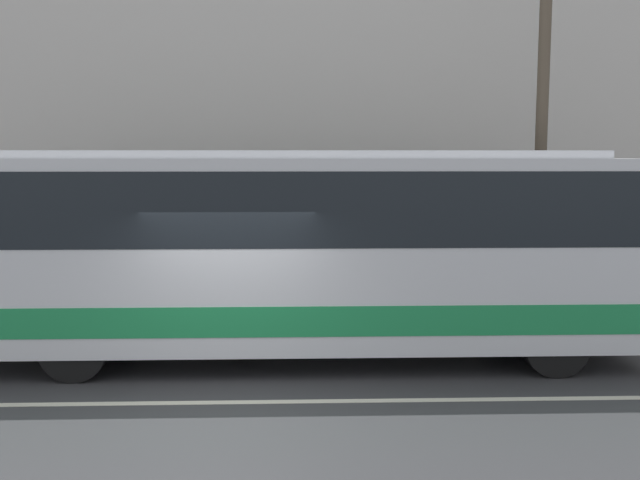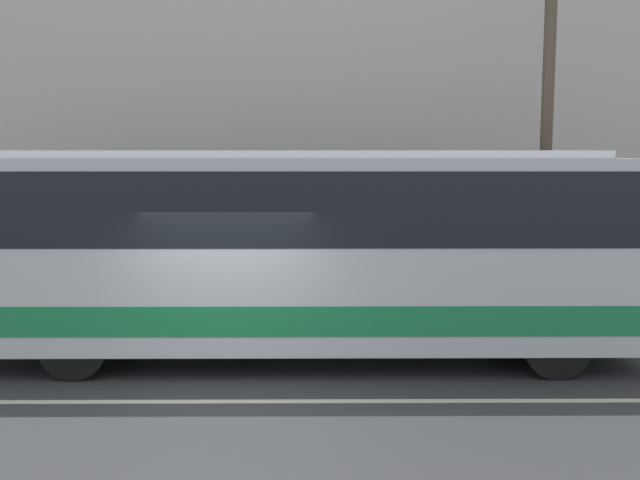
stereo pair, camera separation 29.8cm
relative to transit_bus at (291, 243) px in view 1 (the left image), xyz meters
The scene contains 6 objects.
ground_plane 2.98m from the transit_bus, 112.92° to the right, with size 60.00×60.00×0.00m, color #38383A.
sidewalk 3.96m from the transit_bus, 104.71° to the left, with size 60.00×3.02×0.15m.
building_facade 7.06m from the transit_bus, 100.02° to the left, with size 60.00×0.35×13.93m.
lane_stripe 2.97m from the transit_bus, 112.92° to the right, with size 54.00×0.14×0.01m.
transit_bus is the anchor object (origin of this frame).
utility_pole_near 5.81m from the transit_bus, 25.79° to the left, with size 0.23×0.23×8.02m.
Camera 1 is at (0.98, -9.27, 3.28)m, focal length 40.00 mm.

